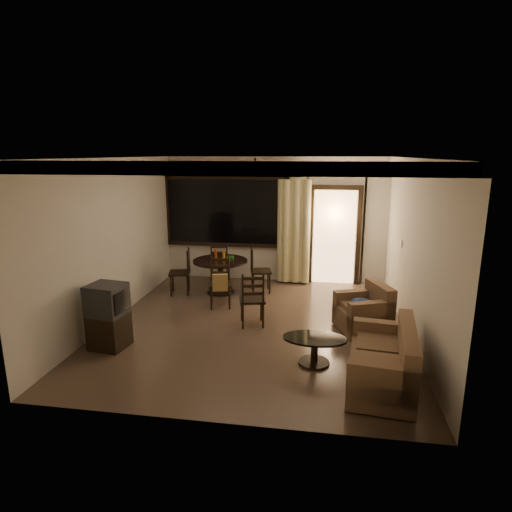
% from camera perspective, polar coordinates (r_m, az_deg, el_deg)
% --- Properties ---
extents(ground, '(5.50, 5.50, 0.00)m').
position_cam_1_polar(ground, '(7.42, -0.11, -9.22)').
color(ground, '#7F6651').
rests_on(ground, ground).
extents(room_shell, '(5.50, 6.70, 5.50)m').
position_cam_1_polar(room_shell, '(8.60, 5.68, 6.54)').
color(room_shell, beige).
rests_on(room_shell, ground).
extents(dining_table, '(1.13, 1.13, 0.93)m').
position_cam_1_polar(dining_table, '(8.95, -4.76, -1.45)').
color(dining_table, black).
rests_on(dining_table, ground).
extents(dining_chair_west, '(0.50, 0.50, 0.95)m').
position_cam_1_polar(dining_chair_west, '(9.07, -10.03, -3.24)').
color(dining_chair_west, black).
rests_on(dining_chair_west, ground).
extents(dining_chair_east, '(0.50, 0.50, 0.95)m').
position_cam_1_polar(dining_chair_east, '(9.05, 0.57, -3.06)').
color(dining_chair_east, black).
rests_on(dining_chair_east, ground).
extents(dining_chair_south, '(0.50, 0.55, 0.95)m').
position_cam_1_polar(dining_chair_south, '(8.20, -4.77, -4.73)').
color(dining_chair_south, black).
rests_on(dining_chair_south, ground).
extents(dining_chair_north, '(0.50, 0.50, 0.95)m').
position_cam_1_polar(dining_chair_north, '(9.67, -4.88, -2.02)').
color(dining_chair_north, black).
rests_on(dining_chair_north, ground).
extents(tv_cabinet, '(0.58, 0.54, 0.99)m').
position_cam_1_polar(tv_cabinet, '(6.83, -19.11, -7.58)').
color(tv_cabinet, black).
rests_on(tv_cabinet, ground).
extents(sofa, '(0.94, 1.54, 0.78)m').
position_cam_1_polar(sofa, '(5.75, 16.93, -13.53)').
color(sofa, '#412A1E').
rests_on(sofa, ground).
extents(armchair, '(0.98, 0.98, 0.77)m').
position_cam_1_polar(armchair, '(7.35, 14.37, -7.24)').
color(armchair, '#412A1E').
rests_on(armchair, ground).
extents(coffee_table, '(0.89, 0.53, 0.39)m').
position_cam_1_polar(coffee_table, '(6.12, 7.82, -11.82)').
color(coffee_table, black).
rests_on(coffee_table, ground).
extents(side_chair, '(0.51, 0.51, 0.95)m').
position_cam_1_polar(side_chair, '(7.33, -0.50, -7.11)').
color(side_chair, black).
rests_on(side_chair, ground).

